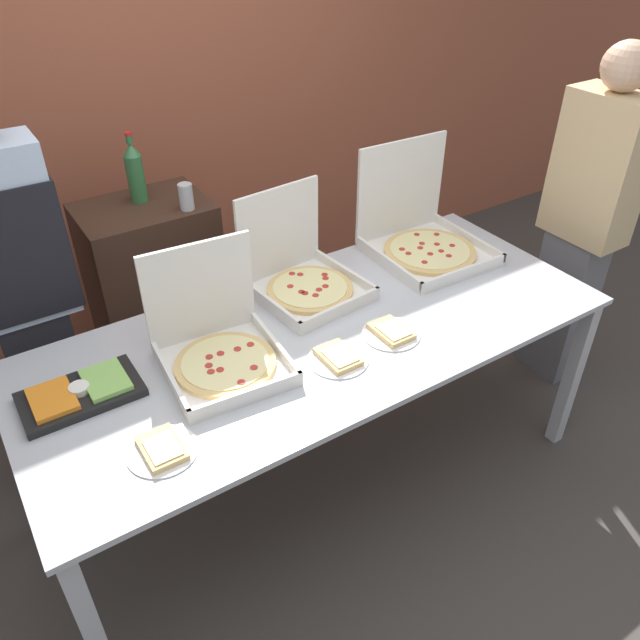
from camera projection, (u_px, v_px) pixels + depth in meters
name	position (u px, v px, depth m)	size (l,w,h in m)	color
ground_plane	(320.00, 475.00, 2.98)	(16.00, 16.00, 0.00)	#423D38
brick_wall_behind	(146.00, 91.00, 3.33)	(10.00, 0.06, 2.80)	#9E5138
buffet_table	(320.00, 347.00, 2.53)	(2.36, 1.00, 0.86)	#B7BABF
pizza_box_far_left	(302.00, 275.00, 2.68)	(0.46, 0.48, 0.42)	silver
pizza_box_far_right	(422.00, 235.00, 2.96)	(0.51, 0.53, 0.49)	silver
pizza_box_near_right	(219.00, 346.00, 2.28)	(0.46, 0.47, 0.42)	silver
paper_plate_front_center	(162.00, 449.00, 1.95)	(0.23, 0.23, 0.03)	white
paper_plate_front_right	(391.00, 332.00, 2.45)	(0.23, 0.23, 0.03)	white
paper_plate_front_left	(338.00, 358.00, 2.32)	(0.23, 0.23, 0.03)	white
veggie_tray	(81.00, 393.00, 2.15)	(0.40, 0.23, 0.05)	black
sideboard_podium	(158.00, 300.00, 3.24)	(0.61, 0.45, 1.07)	#382319
soda_bottle	(135.00, 172.00, 2.89)	(0.08, 0.08, 0.33)	#2D6638
soda_can_silver	(186.00, 197.00, 2.86)	(0.07, 0.07, 0.12)	silver
person_server_vest	(18.00, 281.00, 2.49)	(0.42, 0.24, 1.79)	black
person_guest_cap	(585.00, 221.00, 3.11)	(0.22, 0.40, 1.77)	slate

